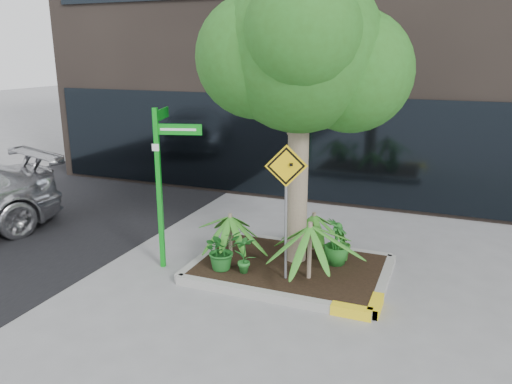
% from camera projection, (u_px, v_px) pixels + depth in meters
% --- Properties ---
extents(ground, '(80.00, 80.00, 0.00)m').
position_uv_depth(ground, '(273.00, 277.00, 8.54)').
color(ground, gray).
rests_on(ground, ground).
extents(planter, '(3.35, 2.36, 0.15)m').
position_uv_depth(planter, '(291.00, 268.00, 8.67)').
color(planter, '#9E9E99').
rests_on(planter, ground).
extents(tree, '(3.42, 3.03, 5.13)m').
position_uv_depth(tree, '(301.00, 50.00, 7.97)').
color(tree, gray).
rests_on(tree, ground).
extents(palm_front, '(1.08, 1.08, 1.20)m').
position_uv_depth(palm_front, '(310.00, 226.00, 7.94)').
color(palm_front, gray).
rests_on(palm_front, ground).
extents(palm_left, '(0.93, 0.93, 1.03)m').
position_uv_depth(palm_left, '(230.00, 216.00, 8.81)').
color(palm_left, gray).
rests_on(palm_left, ground).
extents(palm_back, '(0.81, 0.81, 0.90)m').
position_uv_depth(palm_back, '(314.00, 215.00, 9.20)').
color(palm_back, gray).
rests_on(palm_back, ground).
extents(shrub_a, '(0.87, 0.87, 0.70)m').
position_uv_depth(shrub_a, '(222.00, 249.00, 8.44)').
color(shrub_a, '#1C6220').
rests_on(shrub_a, planter).
extents(shrub_b, '(0.53, 0.53, 0.80)m').
position_uv_depth(shrub_b, '(336.00, 242.00, 8.63)').
color(shrub_b, '#1C601D').
rests_on(shrub_b, planter).
extents(shrub_c, '(0.49, 0.49, 0.67)m').
position_uv_depth(shrub_c, '(244.00, 254.00, 8.29)').
color(shrub_c, '#247528').
rests_on(shrub_c, planter).
extents(shrub_d, '(0.43, 0.43, 0.65)m').
position_uv_depth(shrub_d, '(343.00, 243.00, 8.78)').
color(shrub_d, '#29681E').
rests_on(shrub_d, planter).
extents(street_sign_post, '(0.98, 0.82, 2.84)m').
position_uv_depth(street_sign_post, '(162.00, 171.00, 8.56)').
color(street_sign_post, '#0E9B1B').
rests_on(street_sign_post, ground).
extents(cattle_sign, '(0.63, 0.31, 2.20)m').
position_uv_depth(cattle_sign, '(286.00, 189.00, 7.87)').
color(cattle_sign, slate).
rests_on(cattle_sign, ground).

